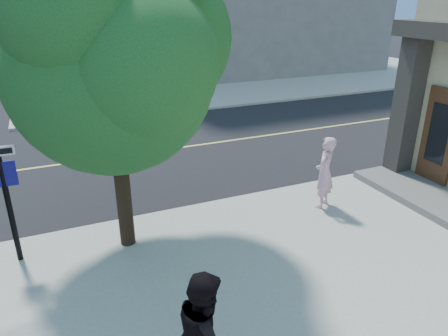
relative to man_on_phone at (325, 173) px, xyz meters
name	(u,v)px	position (x,y,z in m)	size (l,w,h in m)	color
ground	(42,239)	(-6.49, 1.32, -1.02)	(140.00, 140.00, 0.00)	black
road_ew	(38,168)	(-6.49, 5.82, -1.02)	(140.00, 9.00, 0.01)	black
sidewalk_ne	(222,64)	(7.01, 22.82, -0.96)	(29.00, 25.00, 0.12)	#A4A599
man_on_phone	(325,173)	(0.00, 0.00, 0.00)	(0.66, 0.43, 1.80)	#DCA4BC
pedestrian	(206,335)	(-4.54, -3.80, 0.03)	(0.91, 0.71, 1.87)	black
street_tree	(114,46)	(-4.69, 0.24, 3.16)	(4.73, 4.30, 6.28)	black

